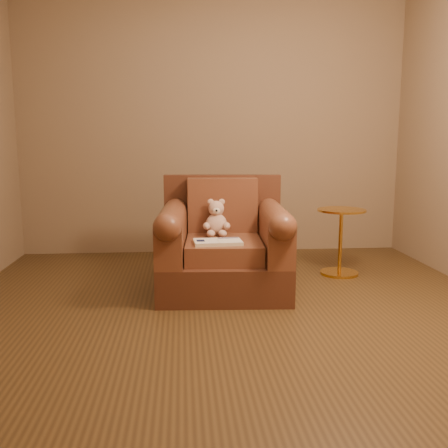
{
  "coord_description": "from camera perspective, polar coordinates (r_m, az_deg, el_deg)",
  "views": [
    {
      "loc": [
        -0.33,
        -3.29,
        1.18
      ],
      "look_at": [
        -0.02,
        0.49,
        0.55
      ],
      "focal_mm": 40.0,
      "sensor_mm": 36.0,
      "label": 1
    }
  ],
  "objects": [
    {
      "name": "armchair",
      "position": [
        3.97,
        -0.08,
        -2.63
      ],
      "size": [
        1.05,
        1.0,
        0.89
      ],
      "rotation": [
        0.0,
        0.0,
        -0.06
      ],
      "color": "#522B1B",
      "rests_on": "floor"
    },
    {
      "name": "guidebook",
      "position": [
        3.69,
        -0.72,
        -2.07
      ],
      "size": [
        0.36,
        0.23,
        0.03
      ],
      "rotation": [
        0.0,
        0.0,
        0.06
      ],
      "color": "beige",
      "rests_on": "armchair"
    },
    {
      "name": "teddy_bear",
      "position": [
        4.01,
        -0.88,
        0.31
      ],
      "size": [
        0.22,
        0.24,
        0.3
      ],
      "rotation": [
        0.0,
        0.0,
        -0.04
      ],
      "color": "#D7AC96",
      "rests_on": "armchair"
    },
    {
      "name": "side_table",
      "position": [
        4.53,
        13.17,
        -1.74
      ],
      "size": [
        0.42,
        0.42,
        0.59
      ],
      "color": "gold",
      "rests_on": "floor"
    },
    {
      "name": "room",
      "position": [
        3.35,
        1.02,
        18.7
      ],
      "size": [
        4.02,
        4.02,
        2.71
      ],
      "color": "#897054",
      "rests_on": "ground"
    },
    {
      "name": "floor",
      "position": [
        3.51,
        0.94,
        -10.16
      ],
      "size": [
        4.0,
        4.0,
        0.0
      ],
      "primitive_type": "plane",
      "color": "#4E361A",
      "rests_on": "ground"
    }
  ]
}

